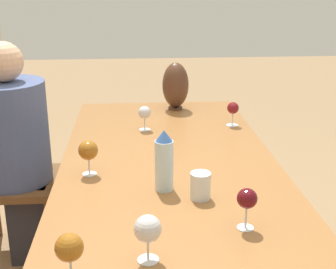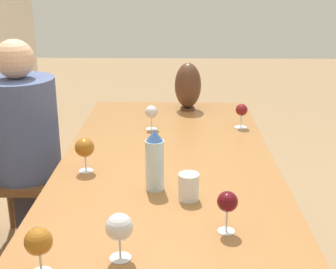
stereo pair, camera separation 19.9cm
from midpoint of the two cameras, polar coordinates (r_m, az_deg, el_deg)
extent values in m
cube|color=#936033|center=(2.02, 2.73, -4.95)|extent=(2.23, 0.97, 0.04)
cylinder|color=#936033|center=(3.12, 9.23, -3.41)|extent=(0.07, 0.07, 0.68)
cylinder|color=#936033|center=(3.11, -4.93, -3.33)|extent=(0.07, 0.07, 0.68)
cylinder|color=silver|center=(1.80, 1.55, -3.83)|extent=(0.07, 0.07, 0.20)
cone|color=#33599E|center=(1.75, 1.58, -0.15)|extent=(0.07, 0.07, 0.04)
cylinder|color=silver|center=(1.74, 5.83, -6.43)|extent=(0.08, 0.08, 0.10)
cylinder|color=#4C2D1E|center=(2.90, 4.37, 3.16)|extent=(0.09, 0.09, 0.01)
ellipsoid|color=#4C2D1E|center=(2.87, 4.44, 5.97)|extent=(0.16, 0.16, 0.28)
cylinder|color=silver|center=(1.58, 10.77, -11.59)|extent=(0.06, 0.06, 0.00)
cylinder|color=silver|center=(1.56, 10.86, -10.32)|extent=(0.01, 0.01, 0.08)
sphere|color=#510C14|center=(1.53, 11.01, -8.11)|extent=(0.07, 0.07, 0.07)
cylinder|color=silver|center=(1.43, -1.74, -14.91)|extent=(0.06, 0.06, 0.00)
cylinder|color=silver|center=(1.41, -1.75, -13.72)|extent=(0.01, 0.01, 0.07)
sphere|color=silver|center=(1.37, -1.78, -11.31)|extent=(0.08, 0.08, 0.08)
cylinder|color=silver|center=(2.53, 0.23, 0.65)|extent=(0.06, 0.06, 0.00)
cylinder|color=silver|center=(2.52, 0.24, 1.39)|extent=(0.01, 0.01, 0.07)
sphere|color=silver|center=(2.50, 0.24, 2.74)|extent=(0.07, 0.07, 0.07)
cylinder|color=silver|center=(2.01, -7.18, -4.46)|extent=(0.06, 0.06, 0.00)
cylinder|color=silver|center=(2.00, -7.22, -3.50)|extent=(0.01, 0.01, 0.07)
sphere|color=#995B19|center=(1.97, -7.31, -1.62)|extent=(0.08, 0.08, 0.08)
cylinder|color=silver|center=(1.37, -11.17, -15.13)|extent=(0.01, 0.01, 0.07)
sphere|color=#995B19|center=(1.34, -11.36, -12.78)|extent=(0.08, 0.08, 0.08)
cylinder|color=silver|center=(2.60, 11.03, 0.84)|extent=(0.07, 0.07, 0.00)
cylinder|color=silver|center=(2.59, 11.08, 1.61)|extent=(0.01, 0.01, 0.07)
sphere|color=maroon|center=(2.57, 11.16, 2.94)|extent=(0.07, 0.07, 0.07)
cube|color=brown|center=(2.73, -14.81, -5.07)|extent=(0.44, 0.44, 0.04)
cylinder|color=brown|center=(2.62, -11.43, -11.40)|extent=(0.04, 0.04, 0.41)
cylinder|color=brown|center=(2.95, -9.88, -7.69)|extent=(0.04, 0.04, 0.41)
cylinder|color=brown|center=(3.04, -16.98, -7.40)|extent=(0.04, 0.04, 0.41)
cube|color=#2D2D38|center=(2.80, -13.09, -8.97)|extent=(0.29, 0.22, 0.45)
cylinder|color=#475684|center=(2.63, -15.34, 0.77)|extent=(0.39, 0.39, 0.55)
sphere|color=#D6A884|center=(2.54, -16.08, 8.83)|extent=(0.21, 0.21, 0.21)
camera|label=1|loc=(0.10, -87.34, 0.92)|focal=50.00mm
camera|label=2|loc=(0.10, 92.66, -0.92)|focal=50.00mm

